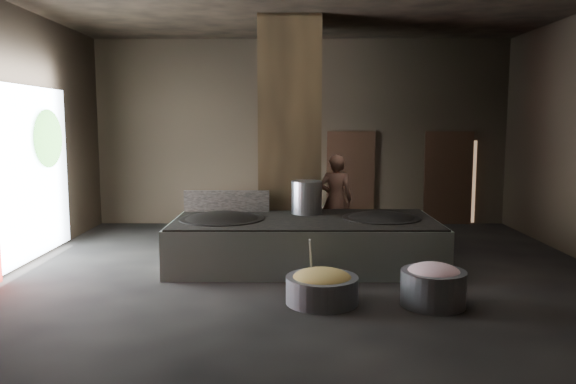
{
  "coord_description": "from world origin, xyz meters",
  "views": [
    {
      "loc": [
        -0.3,
        -9.29,
        2.5
      ],
      "look_at": [
        -0.33,
        0.79,
        1.25
      ],
      "focal_mm": 35.0,
      "sensor_mm": 36.0,
      "label": 1
    }
  ],
  "objects_px": {
    "stock_pot": "(307,197)",
    "wok_left": "(222,223)",
    "meat_basin": "(433,288)",
    "wok_right": "(381,223)",
    "veg_basin": "(322,290)",
    "hearth_platform": "(305,242)",
    "cook": "(336,199)"
  },
  "relations": [
    {
      "from": "stock_pot",
      "to": "wok_left",
      "type": "bearing_deg",
      "value": -158.2
    },
    {
      "from": "wok_left",
      "to": "meat_basin",
      "type": "bearing_deg",
      "value": -34.31
    },
    {
      "from": "wok_right",
      "to": "veg_basin",
      "type": "relative_size",
      "value": 1.34
    },
    {
      "from": "hearth_platform",
      "to": "meat_basin",
      "type": "xyz_separation_m",
      "value": [
        1.71,
        -2.21,
        -0.16
      ]
    },
    {
      "from": "stock_pot",
      "to": "cook",
      "type": "xyz_separation_m",
      "value": [
        0.64,
        1.22,
        -0.2
      ]
    },
    {
      "from": "stock_pot",
      "to": "meat_basin",
      "type": "relative_size",
      "value": 0.68
    },
    {
      "from": "veg_basin",
      "to": "wok_right",
      "type": "bearing_deg",
      "value": 61.65
    },
    {
      "from": "wok_right",
      "to": "veg_basin",
      "type": "xyz_separation_m",
      "value": [
        -1.16,
        -2.16,
        -0.56
      ]
    },
    {
      "from": "hearth_platform",
      "to": "meat_basin",
      "type": "relative_size",
      "value": 5.2
    },
    {
      "from": "cook",
      "to": "meat_basin",
      "type": "distance_m",
      "value": 4.16
    },
    {
      "from": "wok_right",
      "to": "cook",
      "type": "bearing_deg",
      "value": 111.01
    },
    {
      "from": "cook",
      "to": "hearth_platform",
      "type": "bearing_deg",
      "value": 75.94
    },
    {
      "from": "hearth_platform",
      "to": "wok_left",
      "type": "relative_size",
      "value": 3.17
    },
    {
      "from": "cook",
      "to": "stock_pot",
      "type": "bearing_deg",
      "value": 69.54
    },
    {
      "from": "stock_pot",
      "to": "veg_basin",
      "type": "xyz_separation_m",
      "value": [
        0.14,
        -2.66,
        -0.94
      ]
    },
    {
      "from": "meat_basin",
      "to": "veg_basin",
      "type": "bearing_deg",
      "value": 176.2
    },
    {
      "from": "wok_right",
      "to": "veg_basin",
      "type": "bearing_deg",
      "value": -118.35
    },
    {
      "from": "wok_left",
      "to": "stock_pot",
      "type": "bearing_deg",
      "value": 21.8
    },
    {
      "from": "wok_left",
      "to": "cook",
      "type": "bearing_deg",
      "value": 40.35
    },
    {
      "from": "hearth_platform",
      "to": "veg_basin",
      "type": "relative_size",
      "value": 4.56
    },
    {
      "from": "meat_basin",
      "to": "hearth_platform",
      "type": "bearing_deg",
      "value": 127.77
    },
    {
      "from": "meat_basin",
      "to": "stock_pot",
      "type": "bearing_deg",
      "value": 121.05
    },
    {
      "from": "veg_basin",
      "to": "meat_basin",
      "type": "height_order",
      "value": "meat_basin"
    },
    {
      "from": "wok_left",
      "to": "veg_basin",
      "type": "relative_size",
      "value": 1.44
    },
    {
      "from": "hearth_platform",
      "to": "wok_right",
      "type": "relative_size",
      "value": 3.41
    },
    {
      "from": "hearth_platform",
      "to": "cook",
      "type": "distance_m",
      "value": 1.97
    },
    {
      "from": "veg_basin",
      "to": "meat_basin",
      "type": "relative_size",
      "value": 1.14
    },
    {
      "from": "veg_basin",
      "to": "meat_basin",
      "type": "distance_m",
      "value": 1.53
    },
    {
      "from": "wok_left",
      "to": "cook",
      "type": "relative_size",
      "value": 0.79
    },
    {
      "from": "veg_basin",
      "to": "cook",
      "type": "bearing_deg",
      "value": 82.6
    },
    {
      "from": "wok_right",
      "to": "stock_pot",
      "type": "relative_size",
      "value": 2.25
    },
    {
      "from": "wok_left",
      "to": "wok_right",
      "type": "relative_size",
      "value": 1.07
    }
  ]
}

